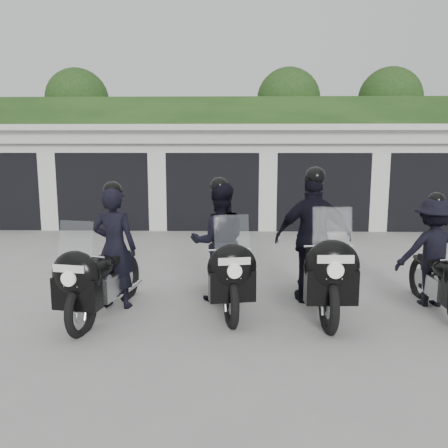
{
  "coord_description": "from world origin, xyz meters",
  "views": [
    {
      "loc": [
        0.64,
        -7.79,
        2.44
      ],
      "look_at": [
        0.44,
        0.41,
        1.05
      ],
      "focal_mm": 38.0,
      "sensor_mm": 36.0,
      "label": 1
    }
  ],
  "objects_px": {
    "police_bike_a": "(106,261)",
    "police_bike_c": "(316,247)",
    "police_bike_b": "(221,250)",
    "police_bike_d": "(437,259)"
  },
  "relations": [
    {
      "from": "police_bike_a",
      "to": "police_bike_c",
      "type": "height_order",
      "value": "police_bike_c"
    },
    {
      "from": "police_bike_c",
      "to": "police_bike_a",
      "type": "bearing_deg",
      "value": -173.77
    },
    {
      "from": "police_bike_b",
      "to": "police_bike_a",
      "type": "bearing_deg",
      "value": -173.94
    },
    {
      "from": "police_bike_c",
      "to": "police_bike_d",
      "type": "bearing_deg",
      "value": -3.61
    },
    {
      "from": "police_bike_d",
      "to": "police_bike_a",
      "type": "bearing_deg",
      "value": -177.06
    },
    {
      "from": "police_bike_b",
      "to": "police_bike_d",
      "type": "height_order",
      "value": "police_bike_b"
    },
    {
      "from": "police_bike_b",
      "to": "police_bike_c",
      "type": "relative_size",
      "value": 0.91
    },
    {
      "from": "police_bike_a",
      "to": "police_bike_c",
      "type": "distance_m",
      "value": 3.1
    },
    {
      "from": "police_bike_a",
      "to": "police_bike_d",
      "type": "relative_size",
      "value": 1.09
    },
    {
      "from": "police_bike_a",
      "to": "police_bike_d",
      "type": "xyz_separation_m",
      "value": [
        4.85,
        0.35,
        -0.02
      ]
    }
  ]
}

